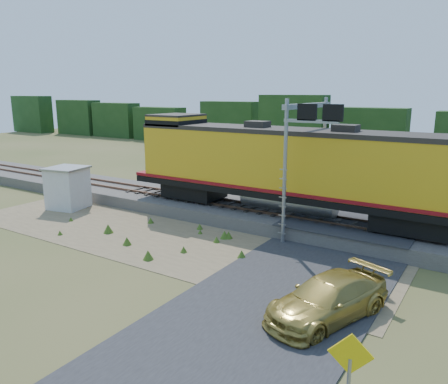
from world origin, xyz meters
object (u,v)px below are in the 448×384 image
Objects in this scene: locomotive at (284,166)px; shed at (68,188)px; road_sign at (349,377)px; signal_gantry at (309,134)px; car at (328,299)px.

shed is at bearing -163.28° from locomotive.
shed is 1.01× the size of road_sign.
signal_gantry is 15.90m from road_sign.
car is (20.38, -4.90, -0.71)m from shed.
road_sign is 5.96m from car.
car is at bearing 113.56° from road_sign.
road_sign is 0.55× the size of car.
road_sign is (22.72, -10.28, 0.33)m from shed.
signal_gantry is 10.75m from car.
locomotive is at bearing 158.57° from signal_gantry.
signal_gantry is 1.47× the size of car.
locomotive is at bearing 120.10° from road_sign.
signal_gantry reaches higher than shed.
locomotive is 4.11× the size of car.
shed is 0.56× the size of car.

